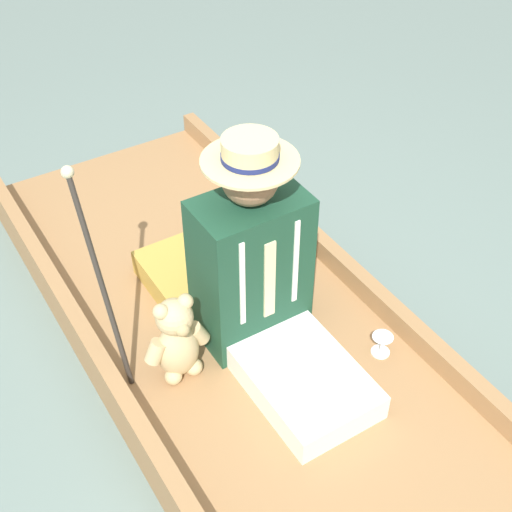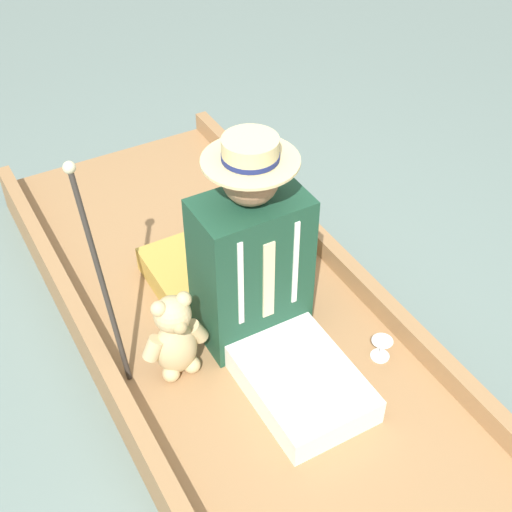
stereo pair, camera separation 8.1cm
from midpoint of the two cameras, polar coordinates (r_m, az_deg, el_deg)
ground_plane at (r=2.88m, az=0.28°, el=-8.75°), size 16.00×16.00×0.00m
punt_boat at (r=2.82m, az=0.28°, el=-7.73°), size 1.14×3.05×0.23m
seat_cushion at (r=3.02m, az=-2.53°, el=-0.62°), size 0.55×0.39×0.11m
seated_person at (r=2.55m, az=1.36°, el=-2.04°), size 0.40×0.78×0.87m
teddy_bear at (r=2.57m, az=-5.57°, el=-6.52°), size 0.26×0.15×0.37m
wine_glass at (r=2.73m, az=10.87°, el=-7.07°), size 0.08×0.08×0.09m
walking_cane at (r=2.48m, az=-11.85°, el=-0.11°), size 0.04×0.32×0.78m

